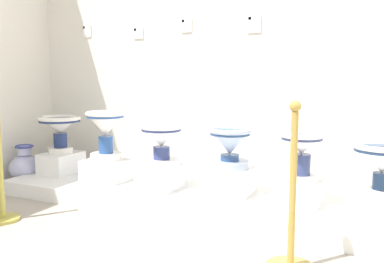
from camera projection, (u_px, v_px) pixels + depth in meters
The scene contains 21 objects.
wall_back at pixel (219, 18), 3.84m from camera, with size 4.26×0.06×3.22m, color silver.
display_platform at pixel (194, 198), 3.56m from camera, with size 3.47×0.97×0.13m, color white.
plinth_block_squat_floral at pixel (61, 163), 4.17m from camera, with size 0.30×0.39×0.20m, color white.
antique_toilet_squat_floral at pixel (60, 126), 4.12m from camera, with size 0.41×0.41×0.36m.
plinth_block_leftmost at pixel (107, 170), 3.88m from camera, with size 0.39×0.32×0.19m, color white.
antique_toilet_leftmost at pixel (105, 128), 3.83m from camera, with size 0.36×0.36×0.45m.
plinth_block_rightmost at pixel (162, 177), 3.62m from camera, with size 0.30×0.40×0.20m, color white.
antique_toilet_rightmost at pixel (161, 139), 3.58m from camera, with size 0.35×0.35×0.35m.
plinth_block_pale_glazed at pixel (229, 181), 3.45m from camera, with size 0.35×0.37×0.21m, color white.
antique_toilet_pale_glazed at pixel (230, 144), 3.41m from camera, with size 0.34×0.34×0.33m.
plinth_block_broad_patterned at pixel (300, 193), 3.17m from camera, with size 0.30×0.29×0.17m, color white.
antique_toilet_broad_patterned at pixel (302, 148), 3.13m from camera, with size 0.32×0.32×0.37m.
plinth_block_central_ornate at pixel (380, 205), 2.97m from camera, with size 0.39×0.28×0.11m, color white.
antique_toilet_central_ornate at pixel (382, 159), 2.93m from camera, with size 0.40×0.40×0.38m.
info_placard_first at pixel (87, 31), 4.46m from camera, with size 0.11×0.01×0.13m.
info_placard_second at pixel (138, 33), 4.19m from camera, with size 0.11×0.01×0.11m.
info_placard_third at pixel (186, 25), 3.95m from camera, with size 0.11×0.01×0.13m.
info_placard_fourth at pixel (254, 23), 3.67m from camera, with size 0.12×0.01×0.16m.
decorative_vase_corner at pixel (25, 167), 4.24m from camera, with size 0.31×0.31×0.40m.
stanchion_post_near_left at pixel (1, 176), 3.14m from camera, with size 0.24×0.24×1.08m.
stanchion_post_near_right at pixel (292, 226), 2.35m from camera, with size 0.28×0.28×0.96m.
Camera 1 is at (3.52, -0.43, 1.09)m, focal length 39.50 mm.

